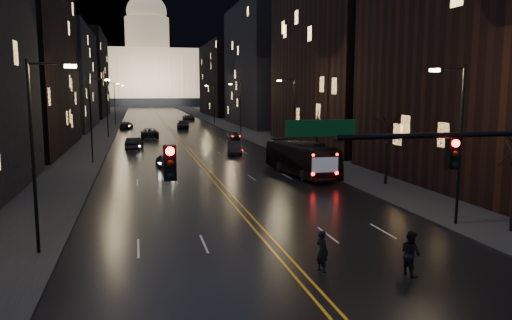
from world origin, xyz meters
TOP-DOWN VIEW (x-y plane):
  - road at (0.00, 130.00)m, footprint 20.00×320.00m
  - sidewalk_left at (-14.00, 130.00)m, footprint 8.00×320.00m
  - sidewalk_right at (14.00, 130.00)m, footprint 8.00×320.00m
  - center_line at (0.00, 130.00)m, footprint 0.62×320.00m
  - building_left_mid at (-21.00, 54.00)m, footprint 12.00×30.00m
  - building_left_far at (-21.00, 92.00)m, footprint 12.00×34.00m
  - building_left_dist at (-21.00, 140.00)m, footprint 12.00×40.00m
  - building_right_near at (21.00, 20.00)m, footprint 12.00×26.00m
  - building_right_tall at (21.00, 50.00)m, footprint 12.00×30.00m
  - building_right_mid at (21.00, 92.00)m, footprint 12.00×34.00m
  - building_right_dist at (21.00, 140.00)m, footprint 12.00×40.00m
  - mountain_ridge at (40.00, 380.00)m, footprint 520.00×60.00m
  - capitol at (0.00, 250.00)m, footprint 90.00×50.00m
  - streetlamp_right_near at (10.81, 10.00)m, footprint 2.13×0.25m
  - streetlamp_left_near at (-10.81, 10.00)m, footprint 2.13×0.25m
  - streetlamp_right_mid at (10.81, 40.00)m, footprint 2.13×0.25m
  - streetlamp_left_mid at (-10.81, 40.00)m, footprint 2.13×0.25m
  - streetlamp_right_far at (10.81, 70.00)m, footprint 2.13×0.25m
  - streetlamp_left_far at (-10.81, 70.00)m, footprint 2.13×0.25m
  - streetlamp_right_dist at (10.81, 100.00)m, footprint 2.13×0.25m
  - streetlamp_left_dist at (-10.81, 100.00)m, footprint 2.13×0.25m
  - tree_right_mid at (13.00, 22.00)m, footprint 2.40×2.40m
  - tree_right_far at (13.00, 38.00)m, footprint 2.40×2.40m
  - bus at (7.98, 28.54)m, footprint 3.85×11.26m
  - oncoming_car_a at (-3.78, 36.21)m, footprint 1.82×4.05m
  - oncoming_car_b at (-6.79, 51.94)m, footprint 2.37×5.18m
  - oncoming_car_c at (-4.47, 67.98)m, footprint 2.81×5.93m
  - oncoming_car_d at (-8.50, 88.58)m, footprint 2.80×5.48m
  - receding_car_a at (4.84, 44.28)m, footprint 2.22×4.87m
  - receding_car_b at (8.15, 61.81)m, footprint 1.85×4.15m
  - receding_car_c at (2.50, 86.08)m, footprint 2.74×5.84m
  - receding_car_d at (6.46, 113.82)m, footprint 2.75×5.65m
  - pedestrian_a at (1.06, 5.00)m, footprint 0.64×0.77m
  - pedestrian_b at (4.47, 3.77)m, footprint 0.67×1.00m

SIDE VIEW (x-z plane):
  - road at x=0.00m, z-range 0.00..0.02m
  - center_line at x=0.00m, z-range 0.02..0.03m
  - sidewalk_left at x=-14.00m, z-range 0.00..0.16m
  - sidewalk_right at x=14.00m, z-range 0.00..0.16m
  - oncoming_car_a at x=-3.78m, z-range 0.00..1.35m
  - receding_car_b at x=8.15m, z-range 0.00..1.39m
  - oncoming_car_d at x=-8.50m, z-range 0.00..1.52m
  - receding_car_d at x=6.46m, z-range 0.00..1.55m
  - receding_car_a at x=4.84m, z-range 0.00..1.55m
  - oncoming_car_c at x=-4.47m, z-range 0.00..1.63m
  - oncoming_car_b at x=-6.79m, z-range 0.00..1.65m
  - receding_car_c at x=2.50m, z-range 0.00..1.65m
  - pedestrian_a at x=1.06m, z-range 0.00..1.80m
  - pedestrian_b at x=4.47m, z-range 0.00..1.89m
  - bus at x=7.98m, z-range 0.00..3.07m
  - tree_right_mid at x=13.00m, z-range 1.20..7.85m
  - tree_right_far at x=13.00m, z-range 1.20..7.85m
  - streetlamp_right_near at x=10.81m, z-range 0.58..9.58m
  - streetlamp_left_near at x=-10.81m, z-range 0.58..9.58m
  - streetlamp_right_mid at x=10.81m, z-range 0.58..9.58m
  - streetlamp_left_mid at x=-10.81m, z-range 0.58..9.58m
  - streetlamp_right_far at x=10.81m, z-range 0.58..9.58m
  - streetlamp_left_far at x=-10.81m, z-range 0.58..9.58m
  - streetlamp_right_dist at x=10.81m, z-range 0.58..9.58m
  - streetlamp_left_dist at x=-10.81m, z-range 0.58..9.58m
  - building_left_far at x=-21.00m, z-range 0.00..20.00m
  - building_right_dist at x=21.00m, z-range 0.00..22.00m
  - building_left_dist at x=-21.00m, z-range 0.00..24.00m
  - building_right_near at x=21.00m, z-range 0.00..24.00m
  - building_right_mid at x=21.00m, z-range 0.00..26.00m
  - building_left_mid at x=-21.00m, z-range 0.00..28.00m
  - capitol at x=0.00m, z-range -12.10..46.40m
  - building_right_tall at x=21.00m, z-range 0.00..38.00m
  - mountain_ridge at x=40.00m, z-range 0.00..130.00m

